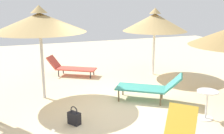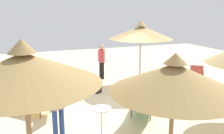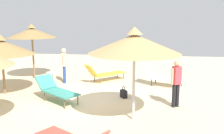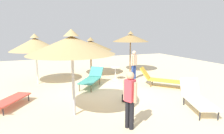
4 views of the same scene
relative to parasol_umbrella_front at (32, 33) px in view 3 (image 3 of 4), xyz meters
The scene contains 11 objects.
ground 5.29m from the parasol_umbrella_front, 132.60° to the right, with size 24.00×24.00×0.10m, color beige.
parasol_umbrella_front is the anchor object (origin of this frame).
parasol_umbrella_far_left 2.79m from the parasol_umbrella_front, behind, with size 2.59×2.59×2.39m.
parasol_umbrella_near_right 7.05m from the parasol_umbrella_front, 131.99° to the right, with size 2.67×2.67×2.76m.
lounge_chair_far_right 4.14m from the parasol_umbrella_front, 93.39° to the right, with size 1.89×1.91×0.92m.
lounge_chair_back 4.51m from the parasol_umbrella_front, 144.78° to the right, with size 1.66×1.93×0.85m.
lounge_chair_near_left 6.65m from the parasol_umbrella_front, 95.91° to the right, with size 1.25×1.85×0.95m.
person_standing_front 2.39m from the parasol_umbrella_front, 110.90° to the right, with size 0.45×0.29×1.65m.
person_standing_far_left 7.60m from the parasol_umbrella_front, 117.32° to the right, with size 0.31×0.39×1.64m.
handbag 5.88m from the parasol_umbrella_front, 118.92° to the right, with size 0.35×0.31×0.46m.
side_table_round 3.02m from the parasol_umbrella_front, 137.17° to the right, with size 0.52×0.52×0.74m.
Camera 3 is at (-8.55, -2.00, 2.96)m, focal length 39.65 mm.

